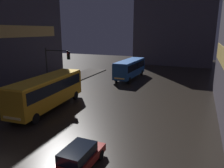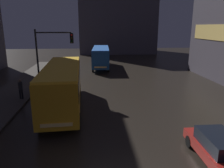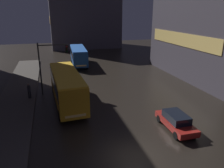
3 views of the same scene
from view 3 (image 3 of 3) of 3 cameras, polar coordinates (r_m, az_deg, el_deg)
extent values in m
plane|color=black|center=(15.71, 6.20, -18.62)|extent=(120.00, 120.00, 0.00)
cube|color=#47423D|center=(23.83, -24.40, -6.45)|extent=(4.00, 48.00, 0.15)
cube|color=#423D47|center=(35.80, 24.78, 13.53)|extent=(10.00, 19.00, 14.75)
cube|color=#EAC66B|center=(33.00, 17.66, 11.08)|extent=(0.24, 16.15, 1.80)
cube|color=#423D47|center=(62.56, -7.43, 18.90)|extent=(18.00, 12.00, 20.14)
cube|color=#E0B25B|center=(61.86, -15.85, 15.78)|extent=(0.24, 10.20, 1.80)
cube|color=orange|center=(23.48, -11.76, -0.63)|extent=(3.10, 10.45, 2.74)
cube|color=black|center=(23.28, -11.86, 0.81)|extent=(3.12, 9.62, 1.10)
cube|color=yellow|center=(23.05, -11.99, 2.77)|extent=(3.04, 10.24, 0.16)
cube|color=#F4CC72|center=(19.09, -9.46, -8.22)|extent=(1.80, 0.19, 0.20)
cylinder|color=black|center=(20.73, -6.83, -7.24)|extent=(0.30, 1.01, 1.00)
cylinder|color=black|center=(20.44, -13.39, -8.02)|extent=(0.30, 1.01, 1.00)
cylinder|color=black|center=(27.61, -10.18, -0.74)|extent=(0.30, 1.01, 1.00)
cylinder|color=black|center=(27.39, -15.07, -1.25)|extent=(0.30, 1.01, 1.00)
cube|color=#194793|center=(40.76, -8.75, 7.42)|extent=(2.88, 9.57, 2.46)
cube|color=black|center=(40.67, -8.78, 8.09)|extent=(2.91, 8.82, 1.10)
cube|color=blue|center=(40.53, -8.84, 9.24)|extent=(2.83, 9.38, 0.16)
cube|color=#F4CC72|center=(36.30, -8.04, 4.76)|extent=(1.71, 0.18, 0.20)
cylinder|color=black|center=(37.89, -6.53, 4.70)|extent=(0.30, 1.01, 1.00)
cylinder|color=black|center=(37.71, -9.92, 4.47)|extent=(0.30, 1.01, 1.00)
cylinder|color=black|center=(44.36, -7.58, 6.68)|extent=(0.30, 1.01, 1.00)
cylinder|color=black|center=(44.21, -10.50, 6.49)|extent=(0.30, 1.01, 1.00)
cube|color=maroon|center=(19.33, 16.30, -9.73)|extent=(1.80, 4.33, 0.50)
cube|color=black|center=(19.08, 16.45, -8.25)|extent=(1.51, 2.39, 0.62)
cylinder|color=black|center=(18.80, 20.61, -11.87)|extent=(0.21, 0.64, 0.64)
cylinder|color=black|center=(18.01, 16.42, -12.81)|extent=(0.21, 0.64, 0.64)
cylinder|color=black|center=(20.91, 16.09, -8.19)|extent=(0.21, 0.64, 0.64)
cylinder|color=black|center=(20.19, 12.22, -8.85)|extent=(0.21, 0.64, 0.64)
cylinder|color=black|center=(26.11, -20.91, -2.68)|extent=(0.14, 0.14, 0.83)
cylinder|color=black|center=(26.10, -20.52, -2.65)|extent=(0.14, 0.14, 0.83)
cylinder|color=#333338|center=(25.85, -20.90, -1.08)|extent=(0.47, 0.47, 0.70)
sphere|color=#8C664C|center=(25.71, -21.02, -0.12)|extent=(0.22, 0.22, 0.22)
cylinder|color=#2D2D2D|center=(26.47, -18.25, 3.58)|extent=(0.16, 0.16, 6.13)
cylinder|color=#2D2D2D|center=(25.91, -15.34, 9.81)|extent=(3.16, 0.12, 0.12)
cube|color=black|center=(26.05, -11.74, 9.00)|extent=(0.30, 0.24, 0.90)
sphere|color=red|center=(25.86, -11.75, 9.57)|extent=(0.18, 0.18, 0.18)
sphere|color=#3B2B07|center=(25.91, -11.71, 8.96)|extent=(0.18, 0.18, 0.18)
sphere|color=black|center=(25.95, -11.67, 8.35)|extent=(0.18, 0.18, 0.18)
camera|label=1|loc=(16.40, 59.18, 5.09)|focal=35.00mm
camera|label=2|loc=(7.35, 17.19, -7.44)|focal=35.00mm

